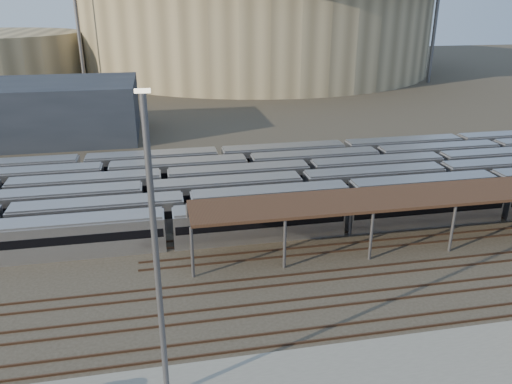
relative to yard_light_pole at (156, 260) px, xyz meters
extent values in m
plane|color=#383026|center=(10.77, 13.32, -10.02)|extent=(420.00, 420.00, 0.00)
cube|color=silver|center=(19.70, 21.32, -8.22)|extent=(112.00, 2.90, 3.60)
cube|color=silver|center=(3.05, 25.52, -8.22)|extent=(112.00, 2.90, 3.60)
cube|color=silver|center=(17.41, 29.72, -8.22)|extent=(112.00, 2.90, 3.60)
cube|color=silver|center=(0.81, 33.92, -8.22)|extent=(112.00, 2.90, 3.60)
cube|color=silver|center=(12.22, 38.12, -8.22)|extent=(112.00, 2.90, 3.60)
cube|color=silver|center=(8.78, 42.32, -8.22)|extent=(112.00, 2.90, 3.60)
cylinder|color=#5A5A5F|center=(2.77, 14.62, -7.52)|extent=(0.30, 0.30, 5.00)
cylinder|color=#5A5A5F|center=(2.77, 20.02, -7.52)|extent=(0.30, 0.30, 5.00)
cylinder|color=#5A5A5F|center=(11.34, 14.62, -7.52)|extent=(0.30, 0.30, 5.00)
cylinder|color=#5A5A5F|center=(11.34, 20.02, -7.52)|extent=(0.30, 0.30, 5.00)
cylinder|color=#5A5A5F|center=(19.91, 14.62, -7.52)|extent=(0.30, 0.30, 5.00)
cylinder|color=#5A5A5F|center=(19.91, 20.02, -7.52)|extent=(0.30, 0.30, 5.00)
cylinder|color=#5A5A5F|center=(28.49, 14.62, -7.52)|extent=(0.30, 0.30, 5.00)
cylinder|color=#5A5A5F|center=(28.49, 20.02, -7.52)|extent=(0.30, 0.30, 5.00)
cylinder|color=#5A5A5F|center=(37.06, 20.02, -7.52)|extent=(0.30, 0.30, 5.00)
cube|color=#392117|center=(32.77, 17.32, -4.87)|extent=(60.00, 6.00, 0.30)
cube|color=#4C3323|center=(10.77, 11.57, -9.93)|extent=(170.00, 0.12, 0.18)
cube|color=#4C3323|center=(10.77, 13.07, -9.93)|extent=(170.00, 0.12, 0.18)
cube|color=#4C3323|center=(10.77, 7.57, -9.93)|extent=(170.00, 0.12, 0.18)
cube|color=#4C3323|center=(10.77, 9.07, -9.93)|extent=(170.00, 0.12, 0.18)
cube|color=#4C3323|center=(10.77, 3.57, -9.93)|extent=(170.00, 0.12, 0.18)
cube|color=#4C3323|center=(10.77, 5.07, -9.93)|extent=(170.00, 0.12, 0.18)
cylinder|color=tan|center=(35.77, 153.32, 3.98)|extent=(116.00, 116.00, 28.00)
cube|color=#1E232D|center=(-24.23, 68.32, -5.02)|extent=(42.00, 20.00, 10.00)
cylinder|color=#5A5A5F|center=(-19.23, 123.32, 7.98)|extent=(1.00, 1.00, 36.00)
cylinder|color=#5A5A5F|center=(80.77, 113.32, 7.98)|extent=(1.00, 1.00, 36.00)
cylinder|color=#5A5A5F|center=(0.77, 173.32, 7.98)|extent=(1.00, 1.00, 36.00)
cylinder|color=#5A5A5F|center=(0.00, 0.00, -0.18)|extent=(0.36, 0.36, 19.27)
cube|color=#FFF2CC|center=(0.00, 0.00, 9.55)|extent=(0.81, 0.33, 0.20)
camera|label=1|loc=(0.75, -25.47, 13.88)|focal=35.00mm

